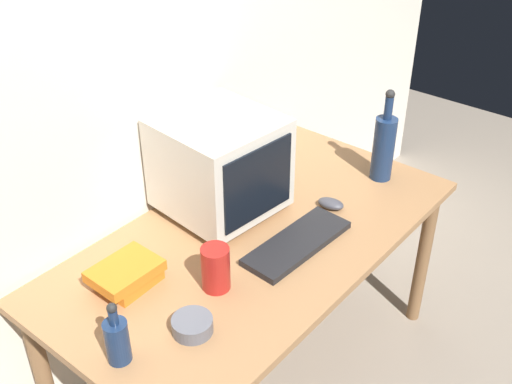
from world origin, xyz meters
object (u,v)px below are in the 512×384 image
crt_monitor (220,165)px  keyboard (297,243)px  cd_spindle (192,325)px  bottle_short (117,339)px  book_stack (127,274)px  metal_canister (216,268)px  bottle_tall (384,146)px  computer_mouse (331,204)px

crt_monitor → keyboard: 0.39m
cd_spindle → bottle_short: bearing=158.1°
bottle_short → book_stack: bottle_short is taller
metal_canister → keyboard: bearing=-12.5°
bottle_short → cd_spindle: size_ratio=1.68×
crt_monitor → book_stack: crt_monitor is taller
cd_spindle → metal_canister: (0.18, 0.08, 0.05)m
keyboard → book_stack: size_ratio=1.99×
book_stack → bottle_short: bearing=-135.0°
keyboard → metal_canister: size_ratio=2.80×
crt_monitor → cd_spindle: 0.64m
bottle_short → metal_canister: 0.39m
bottle_tall → bottle_short: bearing=176.8°
computer_mouse → book_stack: (-0.76, 0.26, 0.02)m
keyboard → bottle_tall: bottle_tall is taller
bottle_tall → cd_spindle: bottle_tall is taller
keyboard → bottle_tall: (0.57, 0.01, 0.13)m
keyboard → cd_spindle: size_ratio=3.50×
book_stack → metal_canister: metal_canister is taller
keyboard → computer_mouse: size_ratio=4.20×
book_stack → cd_spindle: (-0.02, -0.30, -0.02)m
crt_monitor → cd_spindle: bearing=-145.7°
bottle_tall → book_stack: bottle_tall is taller
crt_monitor → bottle_tall: (0.58, -0.34, -0.05)m
keyboard → metal_canister: (-0.33, 0.07, 0.06)m
computer_mouse → cd_spindle: 0.78m
keyboard → cd_spindle: cd_spindle is taller
crt_monitor → book_stack: 0.52m
crt_monitor → bottle_short: size_ratio=2.07×
bottle_short → bottle_tall: bearing=-3.2°
crt_monitor → cd_spindle: crt_monitor is taller
crt_monitor → keyboard: crt_monitor is taller
bottle_short → book_stack: bearing=45.0°
computer_mouse → metal_canister: metal_canister is taller
bottle_short → keyboard: bearing=-6.3°
computer_mouse → bottle_tall: bearing=-16.4°
crt_monitor → computer_mouse: (0.27, -0.30, -0.17)m
crt_monitor → book_stack: bearing=-174.3°
crt_monitor → cd_spindle: (-0.51, -0.35, -0.17)m
computer_mouse → bottle_short: size_ratio=0.49×
computer_mouse → crt_monitor: bearing=121.0°
crt_monitor → metal_canister: crt_monitor is taller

